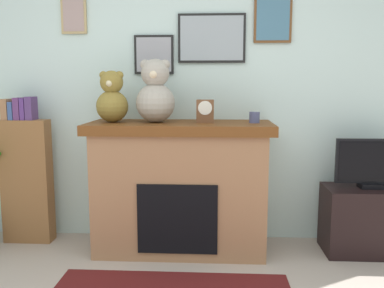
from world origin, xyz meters
TOP-DOWN VIEW (x-y plane):
  - back_wall at (0.00, 2.00)m, footprint 5.20×0.15m
  - fireplace at (0.05, 1.64)m, footprint 1.50×0.66m
  - bookshelf at (-1.32, 1.74)m, footprint 0.42×0.16m
  - tv_stand at (1.61, 1.64)m, footprint 0.74×0.40m
  - television at (1.61, 1.64)m, footprint 0.60×0.14m
  - candle_jar at (0.65, 1.62)m, footprint 0.08×0.08m
  - mantel_clock at (0.25, 1.62)m, footprint 0.14×0.10m
  - teddy_bear_grey at (-0.51, 1.62)m, footprint 0.26×0.26m
  - teddy_bear_cream at (-0.15, 1.62)m, footprint 0.32×0.32m

SIDE VIEW (x-z plane):
  - tv_stand at x=1.61m, z-range 0.00..0.55m
  - fireplace at x=0.05m, z-range 0.01..1.08m
  - bookshelf at x=-1.32m, z-range -0.05..1.23m
  - television at x=1.61m, z-range 0.54..0.95m
  - candle_jar at x=0.65m, z-range 1.08..1.17m
  - mantel_clock at x=0.25m, z-range 1.08..1.26m
  - teddy_bear_grey at x=-0.51m, z-range 1.06..1.47m
  - back_wall at x=0.00m, z-range 0.00..2.60m
  - teddy_bear_cream at x=-0.15m, z-range 1.05..1.56m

